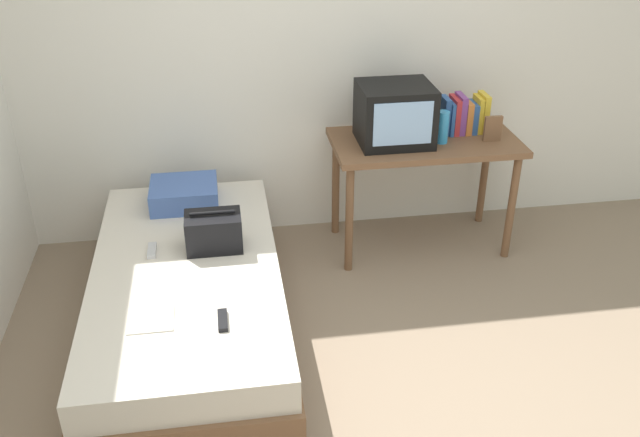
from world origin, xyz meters
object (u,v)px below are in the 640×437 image
(bed, at_px, (189,300))
(desk, at_px, (424,154))
(picture_frame, at_px, (493,129))
(remote_dark, at_px, (223,320))
(water_bottle, at_px, (443,127))
(magazine, at_px, (152,314))
(tv, at_px, (395,114))
(remote_silver, at_px, (152,250))
(book_row, at_px, (464,115))
(pillow, at_px, (184,194))
(handbag, at_px, (214,231))

(bed, height_order, desk, desk)
(picture_frame, distance_m, remote_dark, 2.11)
(water_bottle, distance_m, magazine, 2.08)
(tv, relative_size, remote_silver, 3.06)
(magazine, bearing_deg, desk, 34.86)
(book_row, bearing_deg, pillow, -176.13)
(book_row, height_order, picture_frame, book_row)
(desk, relative_size, magazine, 4.00)
(book_row, relative_size, magazine, 0.99)
(water_bottle, xyz_separation_m, handbag, (-1.42, -0.52, -0.31))
(water_bottle, bearing_deg, handbag, -159.87)
(water_bottle, height_order, picture_frame, water_bottle)
(bed, distance_m, remote_dark, 0.59)
(book_row, bearing_deg, desk, -161.20)
(book_row, bearing_deg, magazine, -147.12)
(picture_frame, xyz_separation_m, magazine, (-2.04, -1.06, -0.39))
(bed, bearing_deg, desk, 26.36)
(pillow, distance_m, remote_silver, 0.58)
(remote_dark, bearing_deg, picture_frame, 34.39)
(picture_frame, bearing_deg, remote_dark, -145.61)
(magazine, bearing_deg, bed, 69.68)
(book_row, bearing_deg, bed, -154.74)
(water_bottle, xyz_separation_m, remote_silver, (-1.75, -0.52, -0.40))
(handbag, distance_m, magazine, 0.65)
(pillow, bearing_deg, handbag, -72.98)
(desk, bearing_deg, remote_dark, -136.29)
(water_bottle, relative_size, picture_frame, 1.24)
(bed, xyz_separation_m, magazine, (-0.15, -0.40, 0.23))
(handbag, bearing_deg, book_row, 22.74)
(pillow, distance_m, remote_dark, 1.24)
(handbag, bearing_deg, picture_frame, 15.96)
(remote_silver, bearing_deg, pillow, 72.95)
(tv, xyz_separation_m, remote_silver, (-1.46, -0.57, -0.48))
(pillow, xyz_separation_m, remote_silver, (-0.17, -0.55, -0.06))
(water_bottle, xyz_separation_m, pillow, (-1.59, 0.03, -0.35))
(handbag, bearing_deg, remote_dark, -88.23)
(bed, height_order, water_bottle, water_bottle)
(remote_dark, bearing_deg, water_bottle, 40.54)
(water_bottle, xyz_separation_m, book_row, (0.19, 0.15, 0.01))
(tv, bearing_deg, picture_frame, -7.55)
(bed, bearing_deg, pillow, 90.84)
(remote_silver, bearing_deg, water_bottle, 16.40)
(desk, height_order, pillow, desk)
(water_bottle, height_order, remote_silver, water_bottle)
(picture_frame, relative_size, remote_dark, 1.03)
(bed, relative_size, handbag, 6.67)
(remote_dark, bearing_deg, desk, 43.71)
(water_bottle, distance_m, remote_dark, 1.88)
(water_bottle, xyz_separation_m, remote_dark, (-1.40, -1.19, -0.40))
(pillow, bearing_deg, picture_frame, -1.71)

